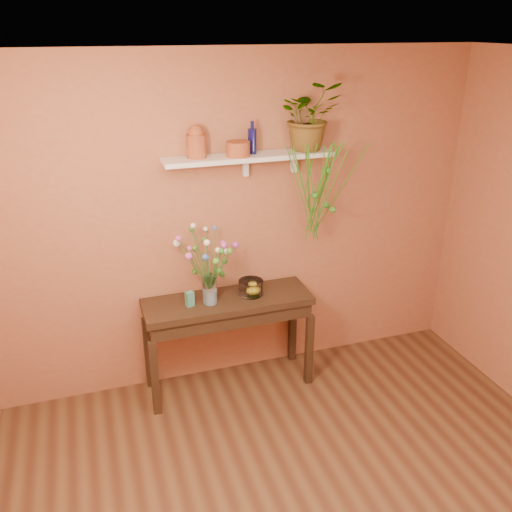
% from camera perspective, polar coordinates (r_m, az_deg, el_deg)
% --- Properties ---
extents(room, '(4.04, 4.04, 2.70)m').
position_cam_1_polar(room, '(2.75, 10.29, -10.17)').
color(room, brown).
rests_on(room, ground).
extents(sideboard, '(1.35, 0.43, 0.82)m').
position_cam_1_polar(sideboard, '(4.44, -2.94, -5.79)').
color(sideboard, '#392416').
rests_on(sideboard, ground).
extents(wall_shelf, '(1.30, 0.24, 0.19)m').
position_cam_1_polar(wall_shelf, '(4.16, -0.61, 10.24)').
color(wall_shelf, white).
rests_on(wall_shelf, room).
extents(terracotta_jug, '(0.19, 0.19, 0.24)m').
position_cam_1_polar(terracotta_jug, '(4.04, -6.25, 11.70)').
color(terracotta_jug, '#AF5D35').
rests_on(terracotta_jug, wall_shelf).
extents(terracotta_pot, '(0.23, 0.23, 0.11)m').
position_cam_1_polar(terracotta_pot, '(4.09, -1.89, 11.09)').
color(terracotta_pot, '#AF5D35').
rests_on(terracotta_pot, wall_shelf).
extents(blue_bottle, '(0.07, 0.07, 0.24)m').
position_cam_1_polar(blue_bottle, '(4.17, -0.40, 11.95)').
color(blue_bottle, '#0F0D47').
rests_on(blue_bottle, wall_shelf).
extents(spider_plant, '(0.50, 0.45, 0.52)m').
position_cam_1_polar(spider_plant, '(4.30, 5.62, 14.35)').
color(spider_plant, '#337C21').
rests_on(spider_plant, wall_shelf).
extents(plant_fronds, '(0.65, 0.39, 0.82)m').
position_cam_1_polar(plant_fronds, '(4.30, 6.77, 6.81)').
color(plant_fronds, '#337C21').
rests_on(plant_fronds, wall_shelf).
extents(glass_vase, '(0.11, 0.11, 0.24)m').
position_cam_1_polar(glass_vase, '(4.28, -4.83, -3.72)').
color(glass_vase, white).
rests_on(glass_vase, sideboard).
extents(bouquet, '(0.50, 0.51, 0.52)m').
position_cam_1_polar(bouquet, '(4.14, -4.95, 0.26)').
color(bouquet, '#386B28').
rests_on(bouquet, glass_vase).
extents(glass_bowl, '(0.20, 0.20, 0.12)m').
position_cam_1_polar(glass_bowl, '(4.42, -0.54, -3.34)').
color(glass_bowl, white).
rests_on(glass_bowl, sideboard).
extents(lemon, '(0.08, 0.08, 0.08)m').
position_cam_1_polar(lemon, '(4.43, -0.36, -3.48)').
color(lemon, yellow).
rests_on(lemon, glass_bowl).
extents(carton, '(0.07, 0.06, 0.12)m').
position_cam_1_polar(carton, '(4.27, -6.92, -4.47)').
color(carton, teal).
rests_on(carton, sideboard).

